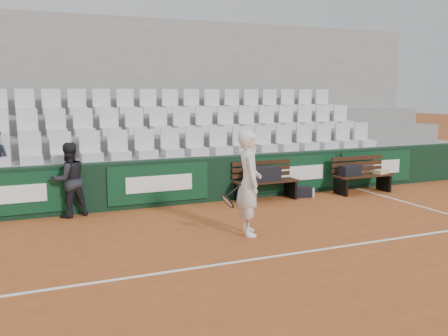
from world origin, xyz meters
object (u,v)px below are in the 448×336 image
at_px(bench_left, 266,190).
at_px(water_bottle_far, 313,193).
at_px(sports_bag_right, 350,170).
at_px(ball_kid, 69,180).
at_px(sports_bag_left, 263,174).
at_px(tennis_player, 249,183).
at_px(sports_bag_ground, 302,192).
at_px(bench_right, 363,184).
at_px(water_bottle_near, 241,199).

relative_size(bench_left, water_bottle_far, 6.54).
height_order(sports_bag_right, ball_kid, ball_kid).
bearing_deg(ball_kid, sports_bag_left, 161.36).
height_order(tennis_player, ball_kid, tennis_player).
height_order(bench_left, sports_bag_ground, bench_left).
bearing_deg(ball_kid, sports_bag_right, 161.03).
distance_m(bench_right, sports_bag_left, 2.68).
bearing_deg(ball_kid, water_bottle_far, 160.09).
bearing_deg(water_bottle_far, sports_bag_right, 1.72).
relative_size(bench_right, water_bottle_far, 6.54).
xyz_separation_m(bench_left, sports_bag_left, (-0.09, -0.04, 0.39)).
relative_size(bench_left, ball_kid, 1.01).
xyz_separation_m(sports_bag_ground, ball_kid, (-5.23, 0.23, 0.62)).
height_order(bench_right, sports_bag_ground, bench_right).
xyz_separation_m(bench_right, water_bottle_far, (-1.43, -0.01, -0.11)).
distance_m(bench_left, sports_bag_ground, 0.94).
relative_size(sports_bag_left, water_bottle_far, 3.29).
distance_m(sports_bag_right, sports_bag_ground, 1.34).
bearing_deg(ball_kid, bench_left, 161.94).
bearing_deg(water_bottle_far, ball_kid, 175.90).
relative_size(bench_left, bench_right, 1.00).
height_order(bench_left, sports_bag_right, sports_bag_right).
relative_size(sports_bag_ground, water_bottle_far, 1.77).
xyz_separation_m(sports_bag_left, ball_kid, (-4.20, 0.21, 0.13)).
bearing_deg(sports_bag_right, tennis_player, -150.37).
distance_m(bench_left, sports_bag_right, 2.22).
relative_size(sports_bag_right, sports_bag_ground, 1.31).
height_order(water_bottle_far, tennis_player, tennis_player).
bearing_deg(bench_left, tennis_player, -124.13).
bearing_deg(sports_bag_ground, bench_right, -5.47).
relative_size(bench_left, water_bottle_near, 5.97).
relative_size(bench_right, sports_bag_right, 2.82).
xyz_separation_m(bench_left, sports_bag_ground, (0.93, -0.06, -0.10)).
relative_size(bench_right, tennis_player, 0.82).
bearing_deg(ball_kid, bench_right, 160.99).
xyz_separation_m(bench_left, sports_bag_right, (2.19, -0.19, 0.35)).
bearing_deg(sports_bag_ground, sports_bag_left, 178.91).
distance_m(bench_right, sports_bag_right, 0.51).
distance_m(sports_bag_left, tennis_player, 2.75).
xyz_separation_m(bench_left, tennis_player, (-1.58, -2.33, 0.69)).
relative_size(bench_right, sports_bag_left, 1.99).
relative_size(bench_left, sports_bag_ground, 3.69).
bearing_deg(tennis_player, water_bottle_far, 37.90).
distance_m(bench_left, tennis_player, 2.90).
distance_m(sports_bag_right, tennis_player, 4.35).
distance_m(bench_right, sports_bag_ground, 1.64).
relative_size(sports_bag_left, sports_bag_ground, 1.86).
bearing_deg(sports_bag_right, water_bottle_far, -178.28).
xyz_separation_m(sports_bag_right, tennis_player, (-3.77, -2.14, 0.34)).
bearing_deg(sports_bag_ground, tennis_player, -137.84).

